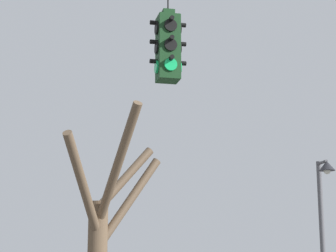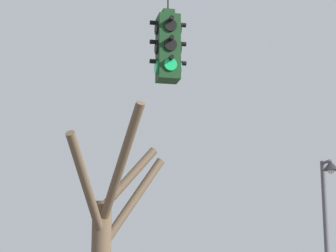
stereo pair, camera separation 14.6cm
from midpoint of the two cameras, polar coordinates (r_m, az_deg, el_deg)
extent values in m
cube|color=#143819|center=(10.34, -0.41, 6.77)|extent=(0.34, 0.34, 1.06)
cube|color=#143819|center=(10.54, -0.40, 9.76)|extent=(0.19, 0.19, 0.10)
cylinder|color=black|center=(10.28, -0.18, 8.78)|extent=(0.20, 0.03, 0.20)
cylinder|color=black|center=(10.27, -0.12, 9.33)|extent=(0.07, 0.12, 0.07)
cylinder|color=black|center=(10.17, -0.18, 7.10)|extent=(0.20, 0.03, 0.20)
cylinder|color=black|center=(10.15, -0.12, 7.67)|extent=(0.07, 0.12, 0.07)
cylinder|color=#19C666|center=(10.06, -0.18, 5.40)|extent=(0.20, 0.03, 0.20)
cylinder|color=black|center=(10.05, -0.12, 5.96)|extent=(0.07, 0.12, 0.07)
cylinder|color=black|center=(10.61, -0.63, 8.08)|extent=(0.20, 0.03, 0.20)
cylinder|color=black|center=(10.69, -0.68, 8.45)|extent=(0.07, 0.12, 0.07)
cylinder|color=black|center=(10.51, -0.63, 6.45)|extent=(0.20, 0.03, 0.20)
cylinder|color=black|center=(10.58, -0.68, 6.84)|extent=(0.07, 0.12, 0.07)
cylinder|color=#19C666|center=(10.41, -0.63, 4.79)|extent=(0.20, 0.03, 0.20)
cylinder|color=black|center=(10.48, -0.69, 5.19)|extent=(0.07, 0.12, 0.07)
cylinder|color=black|center=(10.41, -1.41, 8.50)|extent=(0.03, 0.20, 0.20)
cylinder|color=black|center=(10.43, -1.65, 8.98)|extent=(0.12, 0.07, 0.07)
cylinder|color=black|center=(10.30, -1.42, 6.85)|extent=(0.03, 0.20, 0.20)
cylinder|color=black|center=(10.32, -1.66, 7.34)|extent=(0.12, 0.07, 0.07)
cylinder|color=#19C666|center=(10.20, -1.43, 5.16)|extent=(0.03, 0.20, 0.20)
cylinder|color=black|center=(10.22, -1.68, 5.66)|extent=(0.12, 0.07, 0.07)
cylinder|color=black|center=(10.48, 0.59, 8.34)|extent=(0.03, 0.20, 0.20)
cylinder|color=black|center=(10.53, 0.83, 8.78)|extent=(0.12, 0.07, 0.07)
cylinder|color=black|center=(10.38, 0.60, 6.70)|extent=(0.03, 0.20, 0.20)
cylinder|color=black|center=(10.42, 0.84, 7.15)|extent=(0.12, 0.07, 0.07)
cylinder|color=#19C666|center=(10.28, 0.60, 5.02)|extent=(0.03, 0.20, 0.20)
cylinder|color=black|center=(10.31, 0.84, 5.48)|extent=(0.12, 0.07, 0.07)
cylinder|color=#515156|center=(15.68, 13.05, -3.10)|extent=(0.07, 0.41, 0.07)
cone|color=#232328|center=(15.49, 13.40, -3.39)|extent=(0.37, 0.37, 0.22)
sphere|color=silver|center=(15.47, 13.42, -3.80)|extent=(0.17, 0.17, 0.17)
cylinder|color=brown|center=(15.92, -4.04, -4.58)|extent=(1.49, 0.52, 1.62)
cylinder|color=brown|center=(14.68, -7.67, -5.23)|extent=(1.17, 2.08, 2.17)
cylinder|color=brown|center=(14.73, -4.74, -3.53)|extent=(0.79, 2.26, 2.60)
cylinder|color=brown|center=(15.89, -3.75, -6.69)|extent=(1.69, 0.58, 2.28)
camera|label=1|loc=(0.07, -90.42, 0.09)|focal=70.00mm
camera|label=2|loc=(0.07, 89.58, -0.09)|focal=70.00mm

